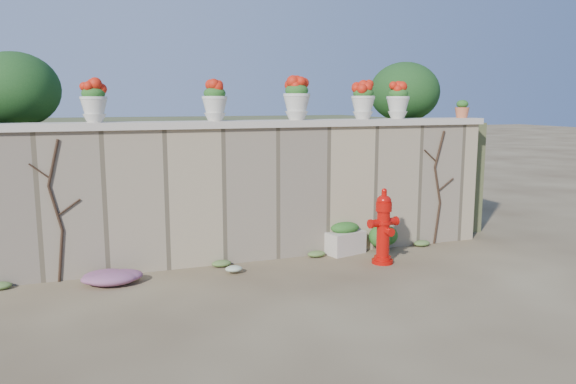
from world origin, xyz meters
name	(u,v)px	position (x,y,z in m)	size (l,w,h in m)	color
ground	(289,296)	(0.00, 0.00, 0.00)	(80.00, 80.00, 0.00)	#503D28
stone_wall	(248,194)	(0.00, 1.80, 1.00)	(8.00, 0.40, 2.00)	#9C8968
wall_cap	(247,124)	(0.00, 1.80, 2.05)	(8.10, 0.52, 0.10)	beige
raised_fill	(205,170)	(0.00, 5.00, 1.00)	(9.00, 6.00, 2.00)	#384C23
back_shrub_left	(14,90)	(-3.20, 3.00, 2.55)	(1.30, 1.30, 1.10)	#143814
back_shrub_right	(405,92)	(3.40, 3.00, 2.55)	(1.30, 1.30, 1.10)	#143814
vine_left	(56,209)	(-2.67, 1.58, 0.99)	(0.60, 0.04, 1.91)	black
vine_right	(438,186)	(3.23, 1.58, 0.99)	(0.60, 0.04, 1.91)	black
fire_hydrant	(383,226)	(1.80, 0.86, 0.56)	(0.48, 0.34, 1.12)	#B30B06
planter_box	(345,239)	(1.50, 1.55, 0.23)	(0.68, 0.50, 0.50)	beige
green_shrub	(382,234)	(2.16, 1.52, 0.27)	(0.56, 0.51, 0.53)	#1E5119
magenta_clump	(113,276)	(-2.03, 1.21, 0.11)	(0.86, 0.57, 0.23)	#B925A2
white_flowers	(236,267)	(-0.37, 1.15, 0.08)	(0.45, 0.36, 0.16)	white
urn_pot_1	(94,102)	(-2.13, 1.80, 2.38)	(0.36, 0.36, 0.56)	beige
urn_pot_2	(215,101)	(-0.48, 1.80, 2.38)	(0.37, 0.37, 0.57)	beige
urn_pot_3	(297,99)	(0.78, 1.80, 2.42)	(0.41, 0.41, 0.64)	beige
urn_pot_4	(363,101)	(1.91, 1.80, 2.39)	(0.38, 0.38, 0.59)	beige
urn_pot_5	(398,101)	(2.54, 1.80, 2.39)	(0.37, 0.37, 0.58)	beige
terracotta_pot	(462,110)	(3.80, 1.80, 2.24)	(0.24, 0.24, 0.29)	#C8653D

